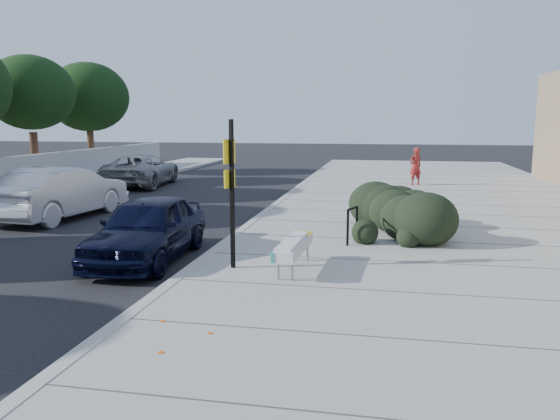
{
  "coord_description": "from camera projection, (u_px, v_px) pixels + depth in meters",
  "views": [
    {
      "loc": [
        3.63,
        -8.89,
        2.96
      ],
      "look_at": [
        1.37,
        2.73,
        1.0
      ],
      "focal_mm": 35.0,
      "sensor_mm": 36.0,
      "label": 1
    }
  ],
  "objects": [
    {
      "name": "ground",
      "position": [
        176.0,
        287.0,
        9.78
      ],
      "size": [
        120.0,
        120.0,
        0.0
      ],
      "primitive_type": "plane",
      "color": "black",
      "rests_on": "ground"
    },
    {
      "name": "tree_far_e",
      "position": [
        30.0,
        93.0,
        25.01
      ],
      "size": [
        4.0,
        4.0,
        5.9
      ],
      "color": "#332114",
      "rests_on": "ground"
    },
    {
      "name": "tree_far_f",
      "position": [
        88.0,
        97.0,
        29.85
      ],
      "size": [
        4.4,
        4.4,
        6.07
      ],
      "color": "#332114",
      "rests_on": "ground"
    },
    {
      "name": "sedan_navy",
      "position": [
        148.0,
        228.0,
        11.56
      ],
      "size": [
        1.8,
        4.1,
        1.37
      ],
      "primitive_type": "imported",
      "rotation": [
        0.0,
        0.0,
        0.04
      ],
      "color": "black",
      "rests_on": "ground"
    },
    {
      "name": "bench",
      "position": [
        294.0,
        247.0,
        10.28
      ],
      "size": [
        0.49,
        1.89,
        0.57
      ],
      "rotation": [
        0.0,
        0.0,
        -0.05
      ],
      "color": "gray",
      "rests_on": "sidewalk_near"
    },
    {
      "name": "sign_post",
      "position": [
        231.0,
        185.0,
        10.26
      ],
      "size": [
        0.17,
        0.31,
        2.83
      ],
      "rotation": [
        0.0,
        0.0,
        -0.41
      ],
      "color": "black",
      "rests_on": "sidewalk_near"
    },
    {
      "name": "sidewalk_near",
      "position": [
        464.0,
        237.0,
        13.56
      ],
      "size": [
        11.2,
        50.0,
        0.15
      ],
      "primitive_type": "cube",
      "color": "gray",
      "rests_on": "ground"
    },
    {
      "name": "bike_rack",
      "position": [
        352.0,
        222.0,
        12.49
      ],
      "size": [
        0.23,
        0.55,
        0.85
      ],
      "rotation": [
        0.0,
        0.0,
        -0.34
      ],
      "color": "black",
      "rests_on": "sidewalk_near"
    },
    {
      "name": "suv_silver",
      "position": [
        141.0,
        170.0,
        24.74
      ],
      "size": [
        2.88,
        5.33,
        1.42
      ],
      "primitive_type": "imported",
      "rotation": [
        0.0,
        0.0,
        3.25
      ],
      "color": "gray",
      "rests_on": "ground"
    },
    {
      "name": "hedge",
      "position": [
        399.0,
        206.0,
        13.82
      ],
      "size": [
        2.1,
        3.68,
        1.32
      ],
      "primitive_type": "ellipsoid",
      "rotation": [
        0.0,
        0.0,
        0.1
      ],
      "color": "black",
      "rests_on": "sidewalk_near"
    },
    {
      "name": "wagon_silver",
      "position": [
        61.0,
        192.0,
        16.51
      ],
      "size": [
        2.1,
        4.92,
        1.58
      ],
      "primitive_type": "imported",
      "rotation": [
        0.0,
        0.0,
        3.05
      ],
      "color": "silver",
      "rests_on": "ground"
    },
    {
      "name": "pedestrian",
      "position": [
        415.0,
        166.0,
        23.75
      ],
      "size": [
        0.71,
        0.65,
        1.63
      ],
      "primitive_type": "imported",
      "rotation": [
        0.0,
        0.0,
        3.7
      ],
      "color": "maroon",
      "rests_on": "sidewalk_near"
    },
    {
      "name": "curb_near",
      "position": [
        246.0,
        228.0,
        14.61
      ],
      "size": [
        0.22,
        50.0,
        0.17
      ],
      "primitive_type": "cube",
      "color": "#9E9E99",
      "rests_on": "ground"
    }
  ]
}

